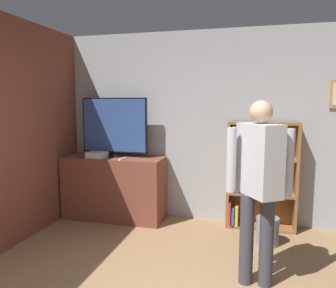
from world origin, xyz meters
name	(u,v)px	position (x,y,z in m)	size (l,w,h in m)	color
wall_back	(210,127)	(0.01, 2.86, 1.35)	(6.20, 0.09, 2.70)	#9EA3A8
wall_side_brick	(11,133)	(-2.13, 1.41, 1.35)	(0.06, 4.43, 2.70)	brown
tv_ledge	(115,188)	(-1.34, 2.53, 0.46)	(1.46, 0.54, 0.91)	brown
television	(115,127)	(-1.34, 2.58, 1.35)	(0.99, 0.22, 0.86)	black
game_console	(97,155)	(-1.55, 2.41, 0.96)	(0.27, 0.22, 0.09)	silver
remote_loose	(123,159)	(-1.13, 2.35, 0.92)	(0.08, 0.14, 0.02)	white
bookshelf	(256,176)	(0.66, 2.68, 0.72)	(0.91, 0.28, 1.45)	brown
person	(259,178)	(0.67, 1.21, 1.02)	(0.59, 0.49, 1.72)	#383842
waste_bin	(267,231)	(0.81, 2.15, 0.17)	(0.27, 0.27, 0.33)	gray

